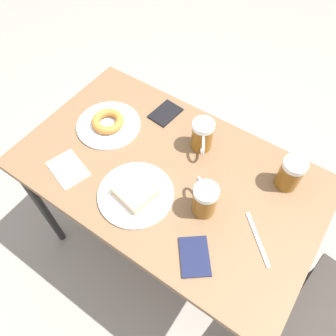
{
  "coord_description": "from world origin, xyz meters",
  "views": [
    {
      "loc": [
        0.54,
        0.37,
        1.69
      ],
      "look_at": [
        0.0,
        0.0,
        0.74
      ],
      "focal_mm": 35.0,
      "sensor_mm": 36.0,
      "label": 1
    }
  ],
  "objects_px": {
    "plate_with_cake": "(136,193)",
    "passport_far_edge": "(165,113)",
    "napkin_folded": "(68,169)",
    "beer_mug_left": "(202,136)",
    "passport_near_edge": "(195,256)",
    "plate_with_donut": "(108,123)",
    "beer_mug_center": "(291,173)",
    "fork": "(258,239)",
    "beer_mug_right": "(204,199)"
  },
  "relations": [
    {
      "from": "napkin_folded",
      "to": "passport_far_edge",
      "type": "distance_m",
      "value": 0.44
    },
    {
      "from": "beer_mug_right",
      "to": "passport_near_edge",
      "type": "height_order",
      "value": "beer_mug_right"
    },
    {
      "from": "plate_with_donut",
      "to": "beer_mug_right",
      "type": "height_order",
      "value": "beer_mug_right"
    },
    {
      "from": "beer_mug_center",
      "to": "fork",
      "type": "height_order",
      "value": "beer_mug_center"
    },
    {
      "from": "plate_with_donut",
      "to": "beer_mug_right",
      "type": "xyz_separation_m",
      "value": [
        0.1,
        0.49,
        0.05
      ]
    },
    {
      "from": "beer_mug_center",
      "to": "fork",
      "type": "distance_m",
      "value": 0.25
    },
    {
      "from": "beer_mug_center",
      "to": "fork",
      "type": "xyz_separation_m",
      "value": [
        0.24,
        0.01,
        -0.06
      ]
    },
    {
      "from": "fork",
      "to": "passport_far_edge",
      "type": "relative_size",
      "value": 1.06
    },
    {
      "from": "beer_mug_left",
      "to": "passport_far_edge",
      "type": "relative_size",
      "value": 0.93
    },
    {
      "from": "beer_mug_left",
      "to": "beer_mug_center",
      "type": "relative_size",
      "value": 1.0
    },
    {
      "from": "napkin_folded",
      "to": "fork",
      "type": "xyz_separation_m",
      "value": [
        -0.14,
        0.68,
        -0.0
      ]
    },
    {
      "from": "beer_mug_right",
      "to": "passport_far_edge",
      "type": "relative_size",
      "value": 0.93
    },
    {
      "from": "beer_mug_left",
      "to": "napkin_folded",
      "type": "relative_size",
      "value": 0.74
    },
    {
      "from": "fork",
      "to": "passport_near_edge",
      "type": "bearing_deg",
      "value": -39.77
    },
    {
      "from": "passport_near_edge",
      "to": "plate_with_donut",
      "type": "bearing_deg",
      "value": -114.79
    },
    {
      "from": "beer_mug_center",
      "to": "passport_near_edge",
      "type": "bearing_deg",
      "value": -16.86
    },
    {
      "from": "napkin_folded",
      "to": "beer_mug_right",
      "type": "bearing_deg",
      "value": 106.2
    },
    {
      "from": "plate_with_cake",
      "to": "passport_far_edge",
      "type": "xyz_separation_m",
      "value": [
        -0.37,
        -0.13,
        -0.01
      ]
    },
    {
      "from": "fork",
      "to": "passport_far_edge",
      "type": "distance_m",
      "value": 0.61
    },
    {
      "from": "fork",
      "to": "passport_far_edge",
      "type": "xyz_separation_m",
      "value": [
        -0.28,
        -0.54,
        0.0
      ]
    },
    {
      "from": "beer_mug_right",
      "to": "passport_far_edge",
      "type": "distance_m",
      "value": 0.45
    },
    {
      "from": "beer_mug_center",
      "to": "beer_mug_right",
      "type": "bearing_deg",
      "value": -36.97
    },
    {
      "from": "plate_with_donut",
      "to": "beer_mug_left",
      "type": "distance_m",
      "value": 0.38
    },
    {
      "from": "napkin_folded",
      "to": "fork",
      "type": "height_order",
      "value": "same"
    },
    {
      "from": "passport_far_edge",
      "to": "passport_near_edge",
      "type": "bearing_deg",
      "value": 43.14
    },
    {
      "from": "plate_with_donut",
      "to": "passport_near_edge",
      "type": "relative_size",
      "value": 1.63
    },
    {
      "from": "beer_mug_left",
      "to": "passport_far_edge",
      "type": "xyz_separation_m",
      "value": [
        -0.06,
        -0.21,
        -0.06
      ]
    },
    {
      "from": "beer_mug_center",
      "to": "beer_mug_right",
      "type": "height_order",
      "value": "same"
    },
    {
      "from": "plate_with_cake",
      "to": "beer_mug_right",
      "type": "relative_size",
      "value": 2.08
    },
    {
      "from": "plate_with_cake",
      "to": "passport_far_edge",
      "type": "relative_size",
      "value": 1.94
    },
    {
      "from": "plate_with_donut",
      "to": "beer_mug_center",
      "type": "height_order",
      "value": "beer_mug_center"
    },
    {
      "from": "beer_mug_right",
      "to": "passport_near_edge",
      "type": "relative_size",
      "value": 0.81
    },
    {
      "from": "plate_with_donut",
      "to": "beer_mug_center",
      "type": "bearing_deg",
      "value": 102.12
    },
    {
      "from": "plate_with_cake",
      "to": "fork",
      "type": "distance_m",
      "value": 0.42
    },
    {
      "from": "plate_with_donut",
      "to": "fork",
      "type": "distance_m",
      "value": 0.7
    },
    {
      "from": "plate_with_cake",
      "to": "napkin_folded",
      "type": "height_order",
      "value": "plate_with_cake"
    },
    {
      "from": "plate_with_donut",
      "to": "passport_near_edge",
      "type": "height_order",
      "value": "plate_with_donut"
    },
    {
      "from": "napkin_folded",
      "to": "passport_near_edge",
      "type": "relative_size",
      "value": 1.1
    },
    {
      "from": "beer_mug_left",
      "to": "passport_far_edge",
      "type": "distance_m",
      "value": 0.22
    },
    {
      "from": "napkin_folded",
      "to": "plate_with_cake",
      "type": "bearing_deg",
      "value": 101.48
    },
    {
      "from": "beer_mug_left",
      "to": "passport_far_edge",
      "type": "bearing_deg",
      "value": -107.14
    },
    {
      "from": "plate_with_donut",
      "to": "napkin_folded",
      "type": "distance_m",
      "value": 0.24
    },
    {
      "from": "plate_with_cake",
      "to": "beer_mug_left",
      "type": "height_order",
      "value": "beer_mug_left"
    },
    {
      "from": "passport_far_edge",
      "to": "napkin_folded",
      "type": "bearing_deg",
      "value": -17.48
    },
    {
      "from": "beer_mug_left",
      "to": "passport_near_edge",
      "type": "distance_m",
      "value": 0.43
    },
    {
      "from": "fork",
      "to": "passport_far_edge",
      "type": "bearing_deg",
      "value": -117.14
    },
    {
      "from": "beer_mug_center",
      "to": "plate_with_donut",
      "type": "bearing_deg",
      "value": -77.88
    },
    {
      "from": "passport_far_edge",
      "to": "beer_mug_center",
      "type": "bearing_deg",
      "value": 86.31
    },
    {
      "from": "plate_with_donut",
      "to": "napkin_folded",
      "type": "bearing_deg",
      "value": 3.44
    },
    {
      "from": "passport_near_edge",
      "to": "napkin_folded",
      "type": "bearing_deg",
      "value": -91.72
    }
  ]
}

